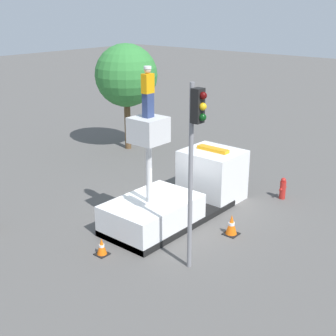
{
  "coord_description": "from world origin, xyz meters",
  "views": [
    {
      "loc": [
        -12.8,
        -10.75,
        8.06
      ],
      "look_at": [
        -1.72,
        -1.35,
        2.94
      ],
      "focal_mm": 50.0,
      "sensor_mm": 36.0,
      "label": 1
    }
  ],
  "objects_px": {
    "worker": "(148,92)",
    "tree_left_bg": "(126,76)",
    "traffic_cone_curbside": "(231,225)",
    "traffic_cone_rear": "(102,247)",
    "bucket_truck": "(182,193)",
    "fire_hydrant": "(283,188)",
    "traffic_light_pole": "(195,143)"
  },
  "relations": [
    {
      "from": "worker",
      "to": "traffic_cone_rear",
      "type": "height_order",
      "value": "worker"
    },
    {
      "from": "worker",
      "to": "fire_hydrant",
      "type": "xyz_separation_m",
      "value": [
        5.98,
        -2.37,
        -4.75
      ]
    },
    {
      "from": "worker",
      "to": "traffic_light_pole",
      "type": "height_order",
      "value": "worker"
    },
    {
      "from": "fire_hydrant",
      "to": "traffic_cone_rear",
      "type": "height_order",
      "value": "fire_hydrant"
    },
    {
      "from": "traffic_cone_rear",
      "to": "tree_left_bg",
      "type": "xyz_separation_m",
      "value": [
        9.38,
        8.08,
        3.95
      ]
    },
    {
      "from": "bucket_truck",
      "to": "traffic_cone_rear",
      "type": "xyz_separation_m",
      "value": [
        -4.32,
        0.02,
        -0.61
      ]
    },
    {
      "from": "traffic_cone_rear",
      "to": "bucket_truck",
      "type": "bearing_deg",
      "value": -0.32
    },
    {
      "from": "worker",
      "to": "traffic_light_pole",
      "type": "relative_size",
      "value": 0.29
    },
    {
      "from": "bucket_truck",
      "to": "traffic_cone_curbside",
      "type": "xyz_separation_m",
      "value": [
        -0.23,
        -2.51,
        -0.53
      ]
    },
    {
      "from": "traffic_cone_curbside",
      "to": "tree_left_bg",
      "type": "relative_size",
      "value": 0.13
    },
    {
      "from": "worker",
      "to": "tree_left_bg",
      "type": "height_order",
      "value": "worker"
    },
    {
      "from": "worker",
      "to": "traffic_light_pole",
      "type": "distance_m",
      "value": 3.2
    },
    {
      "from": "worker",
      "to": "fire_hydrant",
      "type": "bearing_deg",
      "value": -21.64
    },
    {
      "from": "traffic_cone_curbside",
      "to": "tree_left_bg",
      "type": "distance_m",
      "value": 12.47
    },
    {
      "from": "tree_left_bg",
      "to": "traffic_cone_curbside",
      "type": "bearing_deg",
      "value": -116.48
    },
    {
      "from": "traffic_light_pole",
      "to": "traffic_cone_curbside",
      "type": "bearing_deg",
      "value": 6.57
    },
    {
      "from": "traffic_cone_rear",
      "to": "traffic_cone_curbside",
      "type": "relative_size",
      "value": 0.78
    },
    {
      "from": "traffic_cone_rear",
      "to": "tree_left_bg",
      "type": "relative_size",
      "value": 0.1
    },
    {
      "from": "bucket_truck",
      "to": "traffic_cone_curbside",
      "type": "bearing_deg",
      "value": -95.3
    },
    {
      "from": "traffic_light_pole",
      "to": "traffic_cone_rear",
      "type": "relative_size",
      "value": 9.78
    },
    {
      "from": "traffic_cone_curbside",
      "to": "worker",
      "type": "bearing_deg",
      "value": 124.1
    },
    {
      "from": "traffic_light_pole",
      "to": "traffic_cone_rear",
      "type": "height_order",
      "value": "traffic_light_pole"
    },
    {
      "from": "traffic_cone_curbside",
      "to": "tree_left_bg",
      "type": "xyz_separation_m",
      "value": [
        5.29,
        10.61,
        3.87
      ]
    },
    {
      "from": "traffic_light_pole",
      "to": "fire_hydrant",
      "type": "relative_size",
      "value": 6.16
    },
    {
      "from": "traffic_light_pole",
      "to": "traffic_cone_curbside",
      "type": "distance_m",
      "value": 4.74
    },
    {
      "from": "fire_hydrant",
      "to": "traffic_cone_curbside",
      "type": "distance_m",
      "value": 4.28
    },
    {
      "from": "bucket_truck",
      "to": "traffic_cone_curbside",
      "type": "relative_size",
      "value": 8.62
    },
    {
      "from": "fire_hydrant",
      "to": "tree_left_bg",
      "type": "relative_size",
      "value": 0.16
    },
    {
      "from": "fire_hydrant",
      "to": "traffic_light_pole",
      "type": "bearing_deg",
      "value": -176.24
    },
    {
      "from": "bucket_truck",
      "to": "tree_left_bg",
      "type": "xyz_separation_m",
      "value": [
        5.06,
        8.1,
        3.34
      ]
    },
    {
      "from": "traffic_light_pole",
      "to": "traffic_cone_rear",
      "type": "xyz_separation_m",
      "value": [
        -1.31,
        2.86,
        -3.91
      ]
    },
    {
      "from": "bucket_truck",
      "to": "tree_left_bg",
      "type": "height_order",
      "value": "tree_left_bg"
    }
  ]
}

